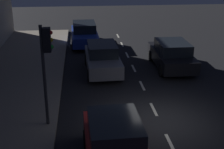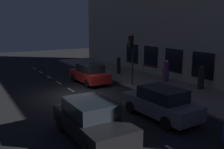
{
  "view_description": "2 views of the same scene",
  "coord_description": "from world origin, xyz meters",
  "px_view_note": "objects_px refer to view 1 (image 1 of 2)",
  "views": [
    {
      "loc": [
        2.96,
        10.81,
        6.16
      ],
      "look_at": [
        1.77,
        -1.06,
        1.63
      ],
      "focal_mm": 50.87,
      "sensor_mm": 36.0,
      "label": 1
    },
    {
      "loc": [
        -6.42,
        -14.76,
        4.64
      ],
      "look_at": [
        1.9,
        -1.02,
        1.39
      ],
      "focal_mm": 39.74,
      "sensor_mm": 36.0,
      "label": 2
    }
  ],
  "objects_px": {
    "parked_car_0": "(102,58)",
    "parked_car_1": "(172,55)",
    "parked_car_2": "(84,34)",
    "traffic_light": "(46,55)",
    "parked_car_3": "(115,145)"
  },
  "relations": [
    {
      "from": "parked_car_2",
      "to": "traffic_light",
      "type": "bearing_deg",
      "value": 81.08
    },
    {
      "from": "parked_car_0",
      "to": "parked_car_3",
      "type": "bearing_deg",
      "value": 86.87
    },
    {
      "from": "parked_car_2",
      "to": "parked_car_3",
      "type": "xyz_separation_m",
      "value": [
        -0.66,
        14.38,
        -0.0
      ]
    },
    {
      "from": "parked_car_1",
      "to": "parked_car_2",
      "type": "xyz_separation_m",
      "value": [
        4.87,
        -5.59,
        -0.0
      ]
    },
    {
      "from": "parked_car_0",
      "to": "parked_car_2",
      "type": "bearing_deg",
      "value": -82.93
    },
    {
      "from": "parked_car_3",
      "to": "parked_car_2",
      "type": "bearing_deg",
      "value": -89.04
    },
    {
      "from": "traffic_light",
      "to": "parked_car_2",
      "type": "xyz_separation_m",
      "value": [
        -1.48,
        -11.72,
        -2.07
      ]
    },
    {
      "from": "parked_car_0",
      "to": "parked_car_3",
      "type": "relative_size",
      "value": 1.07
    },
    {
      "from": "parked_car_0",
      "to": "parked_car_1",
      "type": "xyz_separation_m",
      "value": [
        -3.98,
        -0.23,
        0.0
      ]
    },
    {
      "from": "parked_car_3",
      "to": "traffic_light",
      "type": "bearing_deg",
      "value": -52.8
    },
    {
      "from": "traffic_light",
      "to": "parked_car_0",
      "type": "distance_m",
      "value": 6.69
    },
    {
      "from": "traffic_light",
      "to": "parked_car_1",
      "type": "xyz_separation_m",
      "value": [
        -6.35,
        -6.13,
        -2.07
      ]
    },
    {
      "from": "parked_car_0",
      "to": "traffic_light",
      "type": "bearing_deg",
      "value": 66.48
    },
    {
      "from": "parked_car_0",
      "to": "parked_car_1",
      "type": "relative_size",
      "value": 0.98
    },
    {
      "from": "parked_car_3",
      "to": "parked_car_0",
      "type": "bearing_deg",
      "value": -93.19
    }
  ]
}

